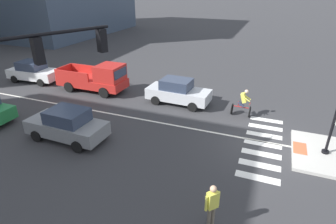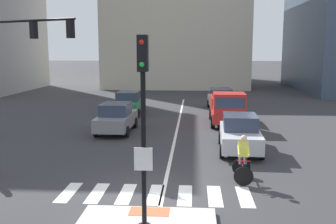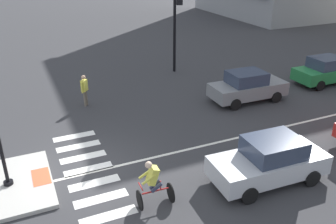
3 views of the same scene
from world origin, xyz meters
TOP-DOWN VIEW (x-y plane):
  - ground_plane at (0.00, 0.00)m, footprint 300.00×300.00m
  - tactile_pad_front at (0.00, -1.66)m, footprint 1.10×0.60m
  - signal_pole at (0.00, -2.74)m, footprint 0.44×0.38m
  - crosswalk_stripe_a at (-2.81, 0.01)m, footprint 0.44×1.80m
  - crosswalk_stripe_b at (-1.87, 0.01)m, footprint 0.44×1.80m
  - crosswalk_stripe_c at (-0.94, 0.01)m, footprint 0.44×1.80m
  - crosswalk_stripe_d at (0.00, 0.01)m, footprint 0.44×1.80m
  - crosswalk_stripe_e at (0.94, 0.01)m, footprint 0.44×1.80m
  - crosswalk_stripe_f at (1.87, 0.01)m, footprint 0.44×1.80m
  - crosswalk_stripe_g at (2.81, 0.01)m, footprint 0.44×1.80m
  - lane_centre_line at (0.23, 10.00)m, footprint 0.14×28.00m
  - traffic_light_mast at (-7.59, 7.19)m, footprint 5.26×2.33m
  - building_far_block at (-1.03, 42.45)m, footprint 17.56×21.73m
  - car_grey_westbound_far at (-3.10, 9.31)m, footprint 1.92×4.14m
  - car_green_westbound_distant at (-3.41, 15.30)m, footprint 1.86×4.11m
  - car_white_eastbound_distant at (3.24, 17.91)m, footprint 2.01×4.19m
  - car_silver_eastbound_mid at (3.27, 5.67)m, footprint 1.98×4.17m
  - pickup_truck_red_eastbound_far at (3.22, 11.84)m, footprint 2.09×5.11m
  - cyclist at (2.90, 1.47)m, footprint 0.71×1.12m

SIDE VIEW (x-z plane):
  - ground_plane at x=0.00m, z-range 0.00..0.00m
  - crosswalk_stripe_a at x=-2.81m, z-range 0.00..0.01m
  - crosswalk_stripe_b at x=-1.87m, z-range 0.00..0.01m
  - crosswalk_stripe_c at x=-0.94m, z-range 0.00..0.01m
  - crosswalk_stripe_d at x=0.00m, z-range 0.00..0.01m
  - crosswalk_stripe_e at x=0.94m, z-range 0.00..0.01m
  - crosswalk_stripe_f at x=1.87m, z-range 0.00..0.01m
  - crosswalk_stripe_g at x=2.81m, z-range 0.00..0.01m
  - lane_centre_line at x=0.23m, z-range 0.00..0.01m
  - tactile_pad_front at x=0.00m, z-range 0.15..0.16m
  - car_grey_westbound_far at x=-3.10m, z-range -0.01..1.63m
  - car_green_westbound_distant at x=-3.41m, z-range -0.01..1.63m
  - car_white_eastbound_distant at x=3.24m, z-range -0.01..1.63m
  - car_silver_eastbound_mid at x=3.27m, z-range -0.01..1.63m
  - cyclist at x=2.90m, z-range 0.03..1.71m
  - pickup_truck_red_eastbound_far at x=3.22m, z-range -0.06..2.02m
  - signal_pole at x=0.00m, z-range 0.63..5.36m
  - traffic_light_mast at x=-7.59m, z-range 1.25..7.41m
  - building_far_block at x=-1.03m, z-range 0.02..15.36m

